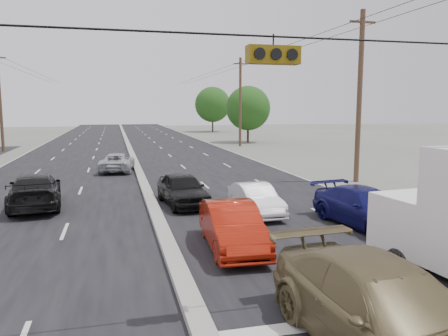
# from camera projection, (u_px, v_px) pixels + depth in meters

# --- Properties ---
(ground) EXTENTS (200.00, 200.00, 0.00)m
(ground) POSITION_uv_depth(u_px,v_px,m) (199.00, 328.00, 8.85)
(ground) COLOR #606356
(ground) RESTS_ON ground
(road_surface) EXTENTS (20.00, 160.00, 0.02)m
(road_surface) POSITION_uv_depth(u_px,v_px,m) (133.00, 159.00, 37.67)
(road_surface) COLOR black
(road_surface) RESTS_ON ground
(center_median) EXTENTS (0.50, 160.00, 0.20)m
(center_median) POSITION_uv_depth(u_px,v_px,m) (133.00, 158.00, 37.65)
(center_median) COLOR gray
(center_median) RESTS_ON ground
(utility_pole_left_c) EXTENTS (1.60, 0.30, 10.00)m
(utility_pole_left_c) POSITION_uv_depth(u_px,v_px,m) (0.00, 101.00, 43.54)
(utility_pole_left_c) COLOR #422D1E
(utility_pole_left_c) RESTS_ON ground
(utility_pole_right_b) EXTENTS (1.60, 0.30, 10.00)m
(utility_pole_right_b) POSITION_uv_depth(u_px,v_px,m) (359.00, 96.00, 25.58)
(utility_pole_right_b) COLOR #422D1E
(utility_pole_right_b) RESTS_ON ground
(utility_pole_right_c) EXTENTS (1.60, 0.30, 10.00)m
(utility_pole_right_c) POSITION_uv_depth(u_px,v_px,m) (240.00, 101.00, 49.59)
(utility_pole_right_c) COLOR #422D1E
(utility_pole_right_c) RESTS_ON ground
(traffic_signals) EXTENTS (25.00, 0.30, 0.54)m
(traffic_signals) POSITION_uv_depth(u_px,v_px,m) (268.00, 53.00, 8.44)
(traffic_signals) COLOR black
(traffic_signals) RESTS_ON ground
(tree_right_mid) EXTENTS (5.60, 5.60, 7.14)m
(tree_right_mid) POSITION_uv_depth(u_px,v_px,m) (248.00, 108.00, 55.11)
(tree_right_mid) COLOR #382619
(tree_right_mid) RESTS_ON ground
(tree_right_far) EXTENTS (6.40, 6.40, 8.16)m
(tree_right_far) POSITION_uv_depth(u_px,v_px,m) (213.00, 104.00, 79.27)
(tree_right_far) COLOR #382619
(tree_right_far) RESTS_ON ground
(tan_sedan) EXTENTS (2.76, 5.92, 1.67)m
(tan_sedan) POSITION_uv_depth(u_px,v_px,m) (386.00, 314.00, 7.68)
(tan_sedan) COLOR brown
(tan_sedan) RESTS_ON ground
(red_sedan) EXTENTS (1.80, 4.51, 1.46)m
(red_sedan) POSITION_uv_depth(u_px,v_px,m) (232.00, 227.00, 13.68)
(red_sedan) COLOR #9F1909
(red_sedan) RESTS_ON ground
(queue_car_a) EXTENTS (2.22, 4.49, 1.47)m
(queue_car_a) POSITION_uv_depth(u_px,v_px,m) (183.00, 189.00, 19.86)
(queue_car_a) COLOR black
(queue_car_a) RESTS_ON ground
(queue_car_b) EXTENTS (1.46, 3.88, 1.26)m
(queue_car_b) POSITION_uv_depth(u_px,v_px,m) (256.00, 200.00, 18.14)
(queue_car_b) COLOR white
(queue_car_b) RESTS_ON ground
(queue_car_d) EXTENTS (2.65, 5.16, 1.43)m
(queue_car_d) POSITION_uv_depth(u_px,v_px,m) (365.00, 208.00, 16.28)
(queue_car_d) COLOR #0F0F4D
(queue_car_d) RESTS_ON ground
(oncoming_near) EXTENTS (2.73, 5.48, 1.53)m
(oncoming_near) POSITION_uv_depth(u_px,v_px,m) (35.00, 191.00, 19.39)
(oncoming_near) COLOR black
(oncoming_near) RESTS_ON ground
(oncoming_far) EXTENTS (2.67, 4.82, 1.28)m
(oncoming_far) POSITION_uv_depth(u_px,v_px,m) (117.00, 162.00, 30.36)
(oncoming_far) COLOR #AEB0B6
(oncoming_far) RESTS_ON ground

